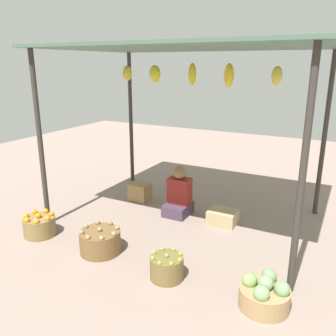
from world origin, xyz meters
TOP-DOWN VIEW (x-y plane):
  - ground_plane at (0.00, 0.00)m, footprint 14.00×14.00m
  - market_stall_structure at (-0.00, 0.01)m, footprint 3.73×2.54m
  - vendor_person at (-0.17, 0.08)m, footprint 0.36×0.44m
  - basket_oranges at (-1.54, -1.44)m, footprint 0.43×0.43m
  - basket_potatoes at (-0.52, -1.41)m, footprint 0.51×0.51m
  - basket_limes at (0.48, -1.52)m, footprint 0.37×0.37m
  - basket_cabbages at (1.54, -1.50)m, footprint 0.49×0.49m
  - wooden_crate_near_vendor at (0.56, 0.08)m, footprint 0.41×0.35m
  - wooden_crate_stacked_rear at (-1.02, 0.29)m, footprint 0.33×0.27m

SIDE VIEW (x-z plane):
  - ground_plane at x=0.00m, z-range 0.00..0.00m
  - wooden_crate_near_vendor at x=0.56m, z-range 0.00..0.20m
  - basket_limes at x=0.48m, z-range -0.02..0.28m
  - basket_oranges at x=-1.54m, z-range -0.02..0.30m
  - basket_cabbages at x=1.54m, z-range -0.03..0.31m
  - basket_potatoes at x=-0.52m, z-range -0.02..0.31m
  - wooden_crate_stacked_rear at x=-1.02m, z-range 0.00..0.30m
  - vendor_person at x=-0.17m, z-range -0.09..0.69m
  - market_stall_structure at x=0.00m, z-range 1.08..3.57m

